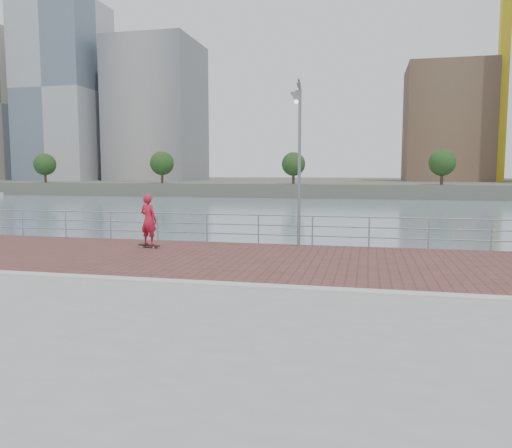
# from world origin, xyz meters

# --- Properties ---
(water) EXTENTS (400.00, 400.00, 0.00)m
(water) POSITION_xyz_m (0.00, 0.00, -2.00)
(water) COLOR slate
(water) RESTS_ON ground
(seawall) EXTENTS (40.00, 24.00, 2.00)m
(seawall) POSITION_xyz_m (0.00, -5.00, -1.00)
(seawall) COLOR gray
(seawall) RESTS_ON ground
(brick_lane) EXTENTS (40.00, 6.80, 0.02)m
(brick_lane) POSITION_xyz_m (0.00, 3.60, 0.01)
(brick_lane) COLOR brown
(brick_lane) RESTS_ON seawall
(curb) EXTENTS (40.00, 0.40, 0.06)m
(curb) POSITION_xyz_m (0.00, 0.00, 0.03)
(curb) COLOR #B7B5AD
(curb) RESTS_ON seawall
(far_shore) EXTENTS (320.00, 95.00, 2.50)m
(far_shore) POSITION_xyz_m (0.00, 122.50, -0.75)
(far_shore) COLOR #4C5142
(far_shore) RESTS_ON ground
(guardrail) EXTENTS (39.06, 0.06, 1.13)m
(guardrail) POSITION_xyz_m (0.00, 7.00, 0.69)
(guardrail) COLOR #8C9EA8
(guardrail) RESTS_ON brick_lane
(street_lamp) EXTENTS (0.41, 1.20, 5.67)m
(street_lamp) POSITION_xyz_m (0.58, 6.09, 4.03)
(street_lamp) COLOR gray
(street_lamp) RESTS_ON brick_lane
(skateboard) EXTENTS (0.86, 0.43, 0.10)m
(skateboard) POSITION_xyz_m (-4.64, 5.10, 0.10)
(skateboard) COLOR black
(skateboard) RESTS_ON brick_lane
(skateboarder) EXTENTS (0.76, 0.60, 1.83)m
(skateboarder) POSITION_xyz_m (-4.64, 5.10, 1.02)
(skateboarder) COLOR #BB1832
(skateboarder) RESTS_ON skateboard
(tower_crane) EXTENTS (47.00, 2.00, 50.70)m
(tower_crane) POSITION_xyz_m (27.36, 104.00, 33.50)
(tower_crane) COLOR gold
(tower_crane) RESTS_ON far_shore
(skyline) EXTENTS (233.00, 41.00, 57.63)m
(skyline) POSITION_xyz_m (28.84, 104.22, 24.02)
(skyline) COLOR #ADA38E
(skyline) RESTS_ON far_shore
(shoreline_trees) EXTENTS (109.19, 4.48, 5.98)m
(shoreline_trees) POSITION_xyz_m (-11.12, 77.00, 4.08)
(shoreline_trees) COLOR #473323
(shoreline_trees) RESTS_ON far_shore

